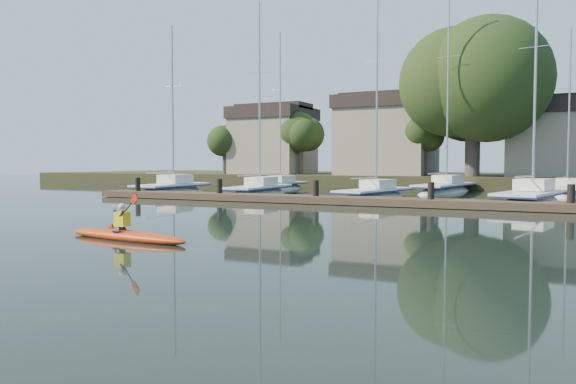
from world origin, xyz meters
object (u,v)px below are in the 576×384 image
at_px(sailboat_6, 445,195).
at_px(sailboat_1, 258,198).
at_px(dock, 371,201).
at_px(sailboat_0, 172,196).
at_px(sailboat_2, 374,201).
at_px(sailboat_5, 279,191).
at_px(sailboat_3, 531,208).
at_px(kayak, 125,234).
at_px(sailboat_7, 567,198).

bearing_deg(sailboat_6, sailboat_1, -132.55).
xyz_separation_m(dock, sailboat_0, (-15.59, 4.12, -0.42)).
relative_size(sailboat_1, sailboat_2, 0.99).
bearing_deg(sailboat_2, sailboat_5, 152.74).
bearing_deg(sailboat_5, sailboat_3, -21.39).
distance_m(dock, sailboat_3, 8.32).
height_order(kayak, dock, kayak).
relative_size(sailboat_5, sailboat_7, 1.13).
xyz_separation_m(sailboat_0, sailboat_1, (6.37, 0.85, 0.02)).
height_order(sailboat_2, sailboat_7, sailboat_2).
xyz_separation_m(dock, sailboat_5, (-11.60, 12.66, -0.37)).
relative_size(kayak, dock, 0.13).
bearing_deg(sailboat_1, sailboat_5, 103.68).
bearing_deg(sailboat_0, sailboat_6, 26.69).
height_order(sailboat_1, sailboat_2, sailboat_2).
distance_m(sailboat_2, sailboat_7, 13.32).
bearing_deg(dock, sailboat_5, 132.52).
distance_m(kayak, sailboat_5, 29.50).
bearing_deg(sailboat_3, sailboat_5, 166.90).
xyz_separation_m(kayak, sailboat_7, (11.11, 28.70, -0.35)).
bearing_deg(sailboat_5, dock, -44.36).
height_order(sailboat_0, sailboat_3, sailboat_3).
height_order(sailboat_0, sailboat_1, sailboat_1).
bearing_deg(kayak, sailboat_7, 75.02).
bearing_deg(sailboat_1, kayak, -74.38).
distance_m(dock, sailboat_6, 13.80).
bearing_deg(sailboat_0, sailboat_5, 61.80).
bearing_deg(sailboat_3, sailboat_2, -174.61).
height_order(kayak, sailboat_2, sailboat_2).
xyz_separation_m(sailboat_0, sailboat_6, (16.76, 9.62, 0.02)).
height_order(sailboat_0, sailboat_6, sailboat_6).
distance_m(dock, sailboat_1, 10.48).
xyz_separation_m(kayak, dock, (2.16, 15.29, 0.03)).
xyz_separation_m(sailboat_5, sailboat_7, (20.55, 0.75, -0.01)).
height_order(sailboat_0, sailboat_5, sailboat_5).
bearing_deg(sailboat_3, sailboat_0, -168.74).
xyz_separation_m(sailboat_1, sailboat_7, (18.17, 8.44, 0.01)).
xyz_separation_m(sailboat_0, sailboat_5, (3.98, 8.54, 0.04)).
bearing_deg(sailboat_0, sailboat_3, -3.33).
xyz_separation_m(kayak, sailboat_0, (-13.43, 19.41, -0.38)).
xyz_separation_m(sailboat_2, sailboat_5, (-10.26, 7.69, 0.00)).
bearing_deg(sailboat_3, sailboat_1, -171.76).
distance_m(kayak, dock, 15.44).
relative_size(kayak, sailboat_1, 0.32).
bearing_deg(sailboat_1, sailboat_2, -3.63).
relative_size(dock, sailboat_7, 2.83).
bearing_deg(sailboat_6, sailboat_0, -142.87).
bearing_deg(sailboat_5, sailboat_0, -111.90).
xyz_separation_m(kayak, sailboat_1, (-7.06, 20.26, -0.36)).
height_order(sailboat_5, sailboat_6, sailboat_6).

